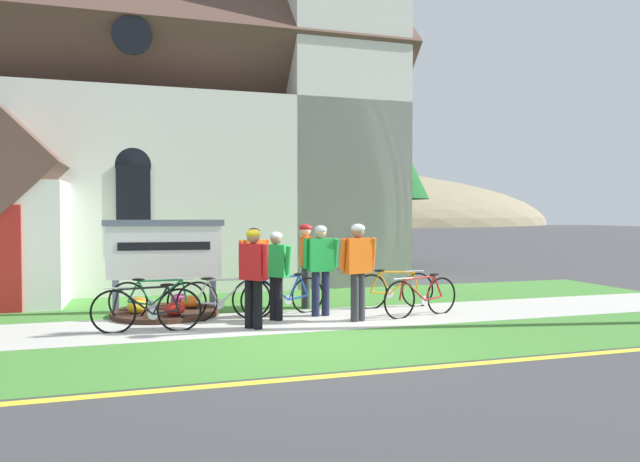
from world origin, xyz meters
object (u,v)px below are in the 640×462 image
cyclist_in_yellow_jersey (254,263)px  bicycle_white (224,299)px  cyclist_in_orange_jersey (306,259)px  cyclist_in_blue_jersey (276,269)px  bicycle_orange (147,309)px  cyclist_in_white_jersey (321,263)px  bicycle_green (284,296)px  cyclist_in_red_jersey (253,271)px  cyclist_in_green_jersey (358,264)px  bicycle_black (394,290)px  bicycle_red (421,296)px  church_sign (165,252)px  roadside_conifer (370,138)px  bicycle_yellow (157,300)px

cyclist_in_yellow_jersey → bicycle_white: bearing=-133.4°
cyclist_in_orange_jersey → cyclist_in_blue_jersey: bearing=-126.1°
bicycle_orange → cyclist_in_white_jersey: size_ratio=1.03×
cyclist_in_blue_jersey → bicycle_white: bearing=160.7°
bicycle_green → cyclist_in_red_jersey: size_ratio=1.03×
bicycle_orange → cyclist_in_green_jersey: (3.60, -0.12, 0.66)m
bicycle_black → cyclist_in_yellow_jersey: 2.91m
bicycle_red → cyclist_in_blue_jersey: 2.78m
cyclist_in_yellow_jersey → cyclist_in_green_jersey: 2.20m
church_sign → roadside_conifer: (7.47, 7.91, 3.48)m
bicycle_red → cyclist_in_red_jersey: (-3.22, -0.27, 0.60)m
bicycle_orange → cyclist_in_orange_jersey: cyclist_in_orange_jersey is taller
bicycle_orange → cyclist_in_blue_jersey: size_ratio=1.09×
cyclist_in_orange_jersey → roadside_conifer: 10.15m
cyclist_in_blue_jersey → cyclist_in_white_jersey: size_ratio=0.94×
church_sign → cyclist_in_yellow_jersey: (1.67, -0.50, -0.22)m
bicycle_orange → cyclist_in_white_jersey: cyclist_in_white_jersey is taller
cyclist_in_green_jersey → cyclist_in_yellow_jersey: bearing=136.4°
bicycle_green → cyclist_in_green_jersey: bearing=-42.2°
cyclist_in_yellow_jersey → roadside_conifer: bearing=55.4°
cyclist_in_blue_jersey → cyclist_in_white_jersey: (0.89, 0.20, 0.08)m
cyclist_in_blue_jersey → cyclist_in_green_jersey: size_ratio=0.92×
bicycle_orange → bicycle_red: bicycle_red is taller
cyclist_in_red_jersey → cyclist_in_white_jersey: 1.64m
church_sign → bicycle_orange: church_sign is taller
bicycle_green → roadside_conifer: roadside_conifer is taller
bicycle_red → cyclist_in_white_jersey: 1.99m
bicycle_black → cyclist_in_green_jersey: size_ratio=1.01×
bicycle_white → roadside_conifer: size_ratio=0.25×
bicycle_black → cyclist_in_yellow_jersey: (-2.83, 0.34, 0.59)m
cyclist_in_blue_jersey → cyclist_in_orange_jersey: size_ratio=0.93×
bicycle_green → bicycle_white: size_ratio=0.99×
cyclist_in_red_jersey → roadside_conifer: roadside_conifer is taller
cyclist_in_yellow_jersey → cyclist_in_green_jersey: bearing=-43.6°
bicycle_black → roadside_conifer: 10.18m
bicycle_red → roadside_conifer: bearing=73.6°
cyclist_in_red_jersey → cyclist_in_green_jersey: size_ratio=0.96×
bicycle_white → cyclist_in_blue_jersey: size_ratio=1.08×
roadside_conifer → bicycle_black: bearing=-108.7°
bicycle_black → cyclist_in_green_jersey: cyclist_in_green_jersey is taller
bicycle_white → cyclist_in_white_jersey: size_ratio=1.02×
church_sign → bicycle_black: church_sign is taller
cyclist_in_red_jersey → cyclist_in_blue_jersey: 0.82m
bicycle_orange → cyclist_in_red_jersey: 1.82m
bicycle_black → cyclist_in_green_jersey: (-1.23, -1.18, 0.66)m
cyclist_in_blue_jersey → roadside_conifer: (5.58, 9.42, 3.74)m
church_sign → bicycle_yellow: 1.25m
bicycle_red → cyclist_in_yellow_jersey: size_ratio=1.03×
cyclist_in_red_jersey → cyclist_in_green_jersey: bearing=3.9°
cyclist_in_white_jersey → bicycle_green: bearing=153.5°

